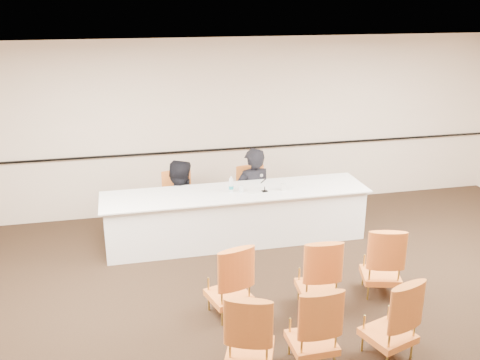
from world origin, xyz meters
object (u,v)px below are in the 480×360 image
object	(u,v)px
aud_chair_back_mid	(313,323)
panelist_second_chair	(179,203)
aud_chair_back_right	(390,317)
aud_chair_back_left	(251,331)
panel_table	(236,216)
panelist_main_chair	(253,197)
drinking_glass	(241,189)
aud_chair_front_left	(228,279)
water_bottle	(231,184)
coffee_cup	(283,186)
panelist_second	(179,212)
aud_chair_front_right	(382,260)
panelist_main	(253,199)
aud_chair_front_mid	(318,272)
microphone	(265,184)

from	to	relation	value
aud_chair_back_mid	panelist_second_chair	bearing A→B (deg)	103.74
aud_chair_back_right	aud_chair_back_left	bearing A→B (deg)	159.10
panel_table	panelist_main_chair	bearing A→B (deg)	54.70
drinking_glass	aud_chair_front_left	xyz separation A→B (m)	(-0.61, -1.94, -0.39)
panelist_main_chair	aud_chair_back_left	size ratio (longest dim) A/B	1.00
water_bottle	coffee_cup	distance (m)	0.80
panelist_second	drinking_glass	distance (m)	1.23
panelist_second_chair	aud_chair_back_right	world-z (taller)	same
aud_chair_back_left	panelist_second	bearing A→B (deg)	115.20
coffee_cup	aud_chair_front_right	bearing A→B (deg)	-67.69
aud_chair_front_right	aud_chair_back_mid	bearing A→B (deg)	-124.94
panelist_main	panelist_main_chair	bearing A→B (deg)	180.00
aud_chair_front_right	panel_table	bearing A→B (deg)	142.18
panelist_main_chair	aud_chair_front_mid	bearing A→B (deg)	-87.23
panel_table	panelist_second_chair	bearing A→B (deg)	144.17
coffee_cup	aud_chair_back_mid	world-z (taller)	aud_chair_back_mid
panelist_main_chair	drinking_glass	world-z (taller)	panelist_main_chair
panelist_main	panelist_second_chair	distance (m)	1.24
panelist_main	aud_chair_back_right	world-z (taller)	panelist_main
panelist_main_chair	aud_chair_front_right	size ratio (longest dim) A/B	1.00
drinking_glass	aud_chair_back_mid	xyz separation A→B (m)	(0.05, -3.02, -0.39)
panelist_second_chair	microphone	xyz separation A→B (m)	(1.25, -0.69, 0.46)
coffee_cup	aud_chair_back_left	bearing A→B (deg)	-112.83
water_bottle	drinking_glass	distance (m)	0.17
panelist_second_chair	aud_chair_front_left	world-z (taller)	same
aud_chair_back_left	aud_chair_back_mid	world-z (taller)	same
aud_chair_back_left	panel_table	bearing A→B (deg)	100.75
panel_table	drinking_glass	world-z (taller)	drinking_glass
panelist_second	aud_chair_back_mid	size ratio (longest dim) A/B	1.86
panelist_main	panel_table	bearing A→B (deg)	44.31
coffee_cup	aud_chair_front_left	distance (m)	2.29
panelist_main	aud_chair_back_left	xyz separation A→B (m)	(-0.94, -3.64, 0.05)
panelist_second_chair	panel_table	bearing A→B (deg)	-35.83
water_bottle	panelist_second_chair	bearing A→B (deg)	142.36
panelist_main	aud_chair_front_left	size ratio (longest dim) A/B	1.87
aud_chair_back_left	aud_chair_back_mid	size ratio (longest dim) A/B	1.00
aud_chair_back_left	aud_chair_front_right	bearing A→B (deg)	49.66
panel_table	aud_chair_front_mid	bearing A→B (deg)	-75.16
panelist_main_chair	aud_chair_back_mid	world-z (taller)	same
panelist_main	drinking_glass	bearing A→B (deg)	51.18
aud_chair_back_left	aud_chair_back_right	xyz separation A→B (m)	(1.48, -0.08, 0.00)
aud_chair_back_mid	aud_chair_back_right	size ratio (longest dim) A/B	1.00
panelist_main_chair	panelist_second_chair	world-z (taller)	same
coffee_cup	panel_table	bearing A→B (deg)	171.57
panel_table	panelist_second	distance (m)	1.02
panel_table	microphone	xyz separation A→B (m)	(0.42, -0.10, 0.53)
panel_table	aud_chair_front_left	xyz separation A→B (m)	(-0.53, -1.99, 0.07)
drinking_glass	aud_chair_back_left	distance (m)	3.09
panelist_main_chair	aud_chair_back_left	world-z (taller)	same
aud_chair_front_mid	aud_chair_front_right	distance (m)	0.92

